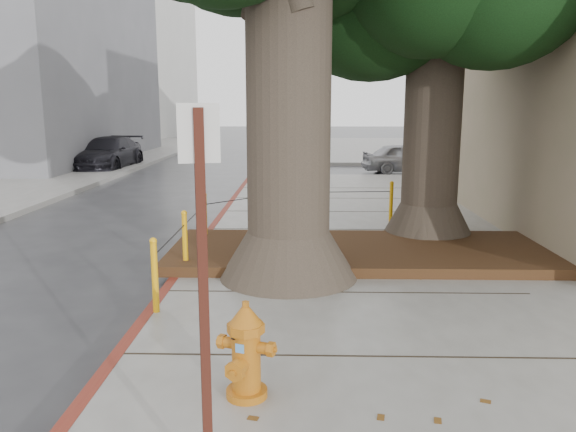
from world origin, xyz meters
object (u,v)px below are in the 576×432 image
car_silver (407,158)px  fire_hydrant (246,351)px  car_red (531,154)px  signpost (203,284)px  car_dark (108,153)px

car_silver → fire_hydrant: bearing=159.9°
car_silver → car_red: 6.19m
signpost → car_dark: (-7.64, 20.39, -0.89)m
car_silver → signpost: bearing=160.4°
car_silver → car_red: bearing=-75.0°
car_silver → car_dark: size_ratio=0.75×
signpost → car_silver: (4.82, 19.33, -0.97)m
fire_hydrant → car_red: 22.84m
fire_hydrant → car_dark: 20.69m
fire_hydrant → car_red: (10.48, 20.30, 0.02)m
car_silver → car_dark: bearing=79.5°
signpost → car_dark: size_ratio=0.54×
fire_hydrant → signpost: (-0.13, -1.21, 1.00)m
signpost → car_red: (10.61, 21.51, -0.99)m
car_red → car_dark: bearing=100.0°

